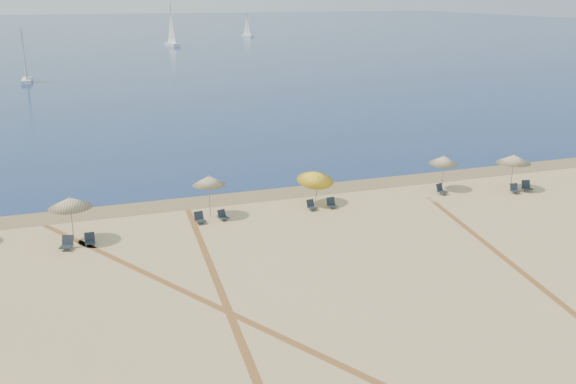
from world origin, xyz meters
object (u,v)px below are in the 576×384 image
Objects in this scene: umbrella_1 at (70,203)px; chair_7 at (332,203)px; umbrella_5 at (514,159)px; sailboat_2 at (25,66)px; chair_8 at (441,190)px; umbrella_2 at (209,181)px; chair_9 at (515,189)px; umbrella_3 at (316,176)px; sailboat_0 at (247,30)px; chair_4 at (200,218)px; chair_5 at (223,216)px; chair_6 at (312,205)px; chair_10 at (527,186)px; chair_3 at (90,240)px; sailboat_1 at (172,33)px; chair_2 at (67,243)px; umbrella_4 at (444,160)px.

umbrella_1 is 4.01× the size of chair_7.
umbrella_5 is 0.32× the size of sailboat_2.
chair_7 is at bearing 159.71° from chair_8.
umbrella_2 reaches higher than chair_9.
umbrella_3 is 13.62m from chair_9.
sailboat_0 is at bearing 75.71° from chair_7.
chair_5 is at bearing -6.36° from chair_4.
chair_6 is 15.12m from chair_10.
sailboat_2 is at bearing 105.65° from umbrella_3.
sailboat_2 is at bearing 90.32° from chair_8.
umbrella_3 is 0.96× the size of umbrella_5.
sailboat_0 is (40.95, 158.03, 0.25)m from umbrella_3.
umbrella_2 is (7.77, 1.50, 0.03)m from umbrella_1.
chair_8 reaches higher than chair_6.
chair_10 is (0.81, -0.60, -1.82)m from umbrella_5.
sailboat_2 is at bearing 96.30° from chair_3.
sailboat_1 is 69.52m from sailboat_2.
sailboat_1 is (28.01, 131.94, 2.79)m from chair_2.
chair_6 is (14.27, 1.64, -0.04)m from chair_2.
chair_4 is 0.11× the size of sailboat_0.
chair_7 is (7.45, -0.85, -1.96)m from umbrella_2.
chair_4 is at bearing 168.14° from chair_6.
umbrella_5 is at bearing -29.18° from chair_8.
umbrella_2 is 0.38× the size of sailboat_0.
chair_4 is at bearing 179.93° from chair_7.
umbrella_2 reaches higher than umbrella_4.
chair_9 is (12.66, -1.26, -0.00)m from chair_7.
umbrella_4 is 73.33m from sailboat_2.
umbrella_4 is 16.88m from chair_4.
chair_4 is at bearing -109.41° from sailboat_1.
chair_8 is (14.83, 0.10, 0.04)m from chair_5.
sailboat_1 reaches higher than umbrella_5.
umbrella_4 is 4.70m from umbrella_5.
sailboat_1 is at bearing 84.21° from umbrella_3.
chair_9 is at bearing -9.41° from umbrella_3.
umbrella_2 is at bearing -179.12° from umbrella_3.
umbrella_1 is at bearing -173.44° from chair_9.
chair_8 is at bearing 170.76° from chair_9.
sailboat_1 reaches higher than chair_7.
umbrella_1 is 0.99× the size of umbrella_2.
sailboat_0 is (54.68, 160.33, 1.80)m from chair_3.
umbrella_3 reaches higher than chair_2.
chair_7 is 7.95m from chair_8.
chair_3 is at bearing -172.02° from chair_9.
chair_10 is at bearing -62.86° from sailboat_2.
umbrella_1 reaches higher than chair_2.
umbrella_5 is 14.40m from chair_6.
chair_2 reaches higher than chair_3.
chair_9 is at bearing -63.66° from sailboat_2.
chair_9 is at bearing -111.33° from umbrella_5.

